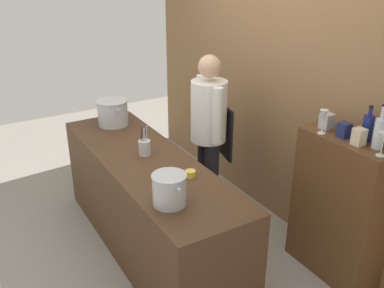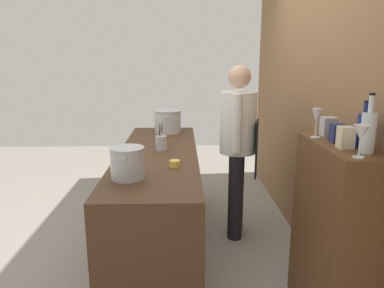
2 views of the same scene
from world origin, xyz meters
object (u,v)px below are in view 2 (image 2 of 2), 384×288
spice_tin_navy (338,133)px  stockpot_large (168,121)px  wine_bottle_clear (368,132)px  spice_tin_cream (346,138)px  butter_jar (175,164)px  wine_glass_wide (317,117)px  utensil_crock (161,142)px  chef (238,140)px  stockpot_small (127,163)px  spice_tin_silver (329,127)px  wine_bottle_cobalt (364,130)px  wine_glass_tall (361,134)px

spice_tin_navy → stockpot_large: bearing=-149.8°
wine_bottle_clear → spice_tin_cream: wine_bottle_clear is taller
butter_jar → spice_tin_cream: 1.26m
spice_tin_cream → wine_glass_wide: bearing=-167.2°
utensil_crock → spice_tin_cream: spice_tin_cream is taller
chef → utensil_crock: size_ratio=6.13×
stockpot_small → wine_bottle_clear: 1.52m
chef → wine_glass_wide: chef is taller
wine_bottle_clear → spice_tin_navy: wine_bottle_clear is taller
spice_tin_silver → wine_bottle_clear: bearing=3.7°
wine_glass_wide → spice_tin_cream: (0.29, 0.07, -0.07)m
wine_bottle_cobalt → wine_bottle_clear: (0.13, -0.04, 0.01)m
wine_bottle_clear → wine_glass_wide: bearing=-161.1°
stockpot_large → wine_glass_tall: 2.52m
stockpot_large → stockpot_small: bearing=-7.7°
spice_tin_cream → stockpot_small: bearing=-108.6°
stockpot_small → wine_bottle_clear: (0.55, 1.38, 0.32)m
butter_jar → spice_tin_silver: (0.36, 1.03, 0.35)m
spice_tin_cream → butter_jar: bearing=-125.6°
wine_bottle_cobalt → wine_glass_wide: size_ratio=1.41×
utensil_crock → butter_jar: (0.54, 0.13, -0.05)m
stockpot_large → spice_tin_cream: (2.06, 1.09, 0.25)m
chef → butter_jar: 0.88m
butter_jar → spice_tin_cream: spice_tin_cream is taller
wine_bottle_cobalt → spice_tin_silver: 0.33m
stockpot_small → spice_tin_cream: size_ratio=2.43×
stockpot_small → butter_jar: stockpot_small is taller
wine_bottle_cobalt → stockpot_small: bearing=-106.4°
butter_jar → chef: bearing=137.9°
spice_tin_cream → spice_tin_silver: bearing=173.2°
utensil_crock → spice_tin_cream: bearing=41.8°
spice_tin_silver → chef: bearing=-156.9°
stockpot_small → spice_tin_navy: spice_tin_navy is taller
chef → spice_tin_cream: size_ratio=13.26×
wine_bottle_cobalt → spice_tin_cream: bearing=-78.1°
stockpot_small → spice_tin_navy: size_ratio=2.70×
stockpot_large → wine_glass_tall: bearing=25.3°
utensil_crock → spice_tin_silver: (0.91, 1.16, 0.31)m
utensil_crock → wine_glass_wide: wine_glass_wide is taller
spice_tin_navy → wine_bottle_clear: bearing=10.1°
spice_tin_silver → spice_tin_cream: (0.34, -0.04, 0.00)m
chef → spice_tin_silver: chef is taller
spice_tin_silver → wine_glass_tall: bearing=-6.3°
stockpot_small → butter_jar: (-0.27, 0.32, -0.09)m
stockpot_small → spice_tin_cream: spice_tin_cream is taller
wine_bottle_clear → spice_tin_cream: (-0.11, -0.07, -0.06)m
wine_glass_tall → spice_tin_navy: (-0.36, 0.04, -0.07)m
butter_jar → wine_bottle_cobalt: 1.35m
utensil_crock → spice_tin_silver: 1.50m
utensil_crock → wine_glass_tall: wine_glass_tall is taller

